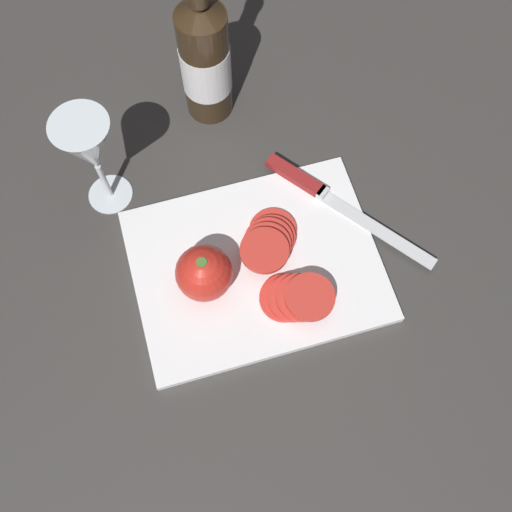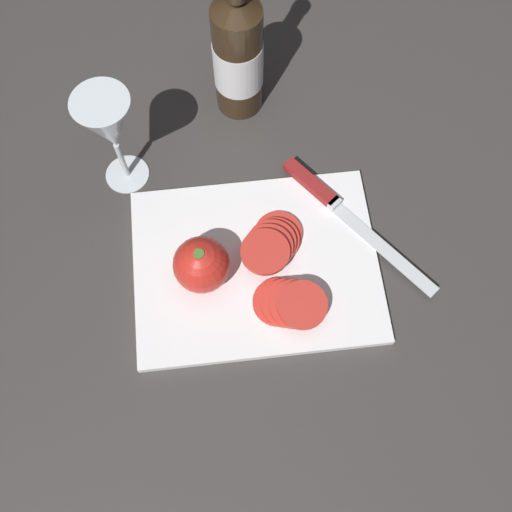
% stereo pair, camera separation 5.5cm
% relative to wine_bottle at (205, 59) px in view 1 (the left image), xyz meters
% --- Properties ---
extents(ground_plane, '(3.00, 3.00, 0.00)m').
position_rel_wine_bottle_xyz_m(ground_plane, '(-0.06, 0.27, -0.11)').
color(ground_plane, '#383533').
extents(cutting_board, '(0.36, 0.28, 0.01)m').
position_rel_wine_bottle_xyz_m(cutting_board, '(0.01, 0.30, -0.11)').
color(cutting_board, white).
rests_on(cutting_board, ground_plane).
extents(wine_bottle, '(0.08, 0.08, 0.31)m').
position_rel_wine_bottle_xyz_m(wine_bottle, '(0.00, 0.00, 0.00)').
color(wine_bottle, '#332314').
rests_on(wine_bottle, ground_plane).
extents(wine_glass, '(0.08, 0.08, 0.19)m').
position_rel_wine_bottle_xyz_m(wine_glass, '(0.19, 0.12, 0.02)').
color(wine_glass, silver).
rests_on(wine_glass, ground_plane).
extents(whole_tomato, '(0.08, 0.08, 0.08)m').
position_rel_wine_bottle_xyz_m(whole_tomato, '(0.09, 0.31, -0.06)').
color(whole_tomato, red).
rests_on(whole_tomato, cutting_board).
extents(knife, '(0.20, 0.25, 0.01)m').
position_rel_wine_bottle_xyz_m(knife, '(-0.11, 0.21, -0.09)').
color(knife, silver).
rests_on(knife, cutting_board).
extents(tomato_slice_stack_near, '(0.10, 0.11, 0.04)m').
position_rel_wine_bottle_xyz_m(tomato_slice_stack_near, '(-0.02, 0.28, -0.08)').
color(tomato_slice_stack_near, red).
rests_on(tomato_slice_stack_near, cutting_board).
extents(tomato_slice_stack_far, '(0.10, 0.09, 0.03)m').
position_rel_wine_bottle_xyz_m(tomato_slice_stack_far, '(-0.03, 0.38, -0.08)').
color(tomato_slice_stack_far, red).
rests_on(tomato_slice_stack_far, cutting_board).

